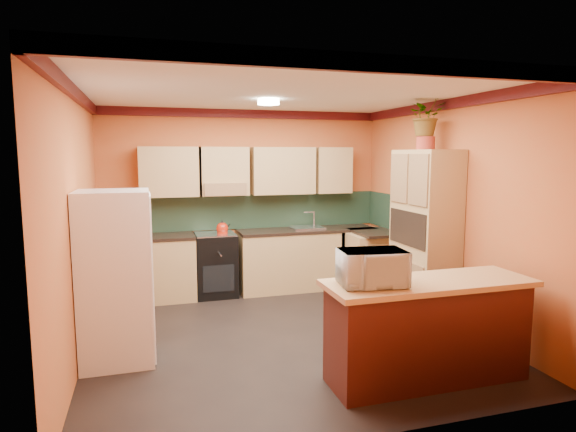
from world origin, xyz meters
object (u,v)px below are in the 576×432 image
object	(u,v)px
breakfast_bar	(427,333)
microwave	(372,268)
stove	(216,264)
fridge	(116,277)
base_cabinets_back	(257,263)
pantry	(424,235)

from	to	relation	value
breakfast_bar	microwave	size ratio (longest dim) A/B	3.26
breakfast_bar	microwave	xyz separation A→B (m)	(-0.56, 0.00, 0.64)
stove	fridge	bearing A→B (deg)	-122.30
microwave	breakfast_bar	bearing A→B (deg)	6.39
base_cabinets_back	pantry	size ratio (longest dim) A/B	1.74
fridge	pantry	xyz separation A→B (m)	(3.60, 0.26, 0.20)
base_cabinets_back	stove	distance (m)	0.63
fridge	base_cabinets_back	bearing A→B (deg)	46.50
stove	fridge	size ratio (longest dim) A/B	0.54
stove	microwave	size ratio (longest dim) A/B	1.65
stove	microwave	distance (m)	3.40
pantry	stove	bearing A→B (deg)	143.88
fridge	microwave	distance (m)	2.49
base_cabinets_back	fridge	xyz separation A→B (m)	(-1.87, -1.97, 0.41)
pantry	breakfast_bar	size ratio (longest dim) A/B	1.17
fridge	pantry	bearing A→B (deg)	4.07
microwave	pantry	bearing A→B (deg)	52.18
base_cabinets_back	microwave	bearing A→B (deg)	-85.19
stove	fridge	distance (m)	2.37
microwave	stove	bearing A→B (deg)	111.95
stove	microwave	xyz separation A→B (m)	(0.90, -3.21, 0.63)
fridge	breakfast_bar	distance (m)	3.01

